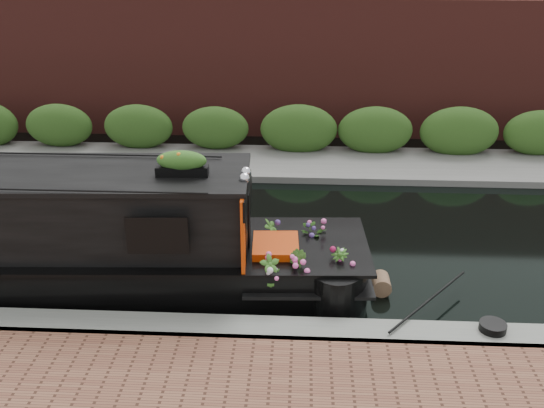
{
  "coord_description": "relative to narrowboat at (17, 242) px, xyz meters",
  "views": [
    {
      "loc": [
        2.31,
        -10.9,
        5.79
      ],
      "look_at": [
        1.77,
        -0.6,
        1.08
      ],
      "focal_mm": 40.0,
      "sensor_mm": 36.0,
      "label": 1
    }
  ],
  "objects": [
    {
      "name": "far_bank_path",
      "position": [
        2.61,
        6.02,
        -0.81
      ],
      "size": [
        40.0,
        2.4,
        0.34
      ],
      "primitive_type": "cube",
      "color": "#62615D",
      "rests_on": "ground"
    },
    {
      "name": "coiled_mooring_rope",
      "position": [
        7.86,
        -1.38,
        -0.5
      ],
      "size": [
        0.41,
        0.41,
        0.12
      ],
      "primitive_type": "cylinder",
      "color": "black",
      "rests_on": "near_bank_coping"
    },
    {
      "name": "near_bank_coping",
      "position": [
        2.61,
        -1.48,
        -0.81
      ],
      "size": [
        40.0,
        0.6,
        0.5
      ],
      "primitive_type": "cube",
      "color": "slate",
      "rests_on": "ground"
    },
    {
      "name": "rope_fender",
      "position": [
        6.34,
        0.0,
        -0.65
      ],
      "size": [
        0.32,
        0.41,
        0.32
      ],
      "primitive_type": "cylinder",
      "rotation": [
        1.57,
        0.0,
        0.0
      ],
      "color": "brown",
      "rests_on": "ground"
    },
    {
      "name": "ground",
      "position": [
        2.61,
        1.82,
        -0.81
      ],
      "size": [
        80.0,
        80.0,
        0.0
      ],
      "primitive_type": "plane",
      "color": "black",
      "rests_on": "ground"
    },
    {
      "name": "narrowboat",
      "position": [
        0.0,
        0.0,
        0.0
      ],
      "size": [
        11.73,
        2.58,
        2.75
      ],
      "rotation": [
        0.0,
        0.0,
        0.05
      ],
      "color": "black",
      "rests_on": "ground"
    },
    {
      "name": "far_brick_wall",
      "position": [
        2.61,
        9.02,
        -0.81
      ],
      "size": [
        40.0,
        1.0,
        8.0
      ],
      "primitive_type": "cube",
      "color": "#57231D",
      "rests_on": "ground"
    },
    {
      "name": "far_hedge",
      "position": [
        2.61,
        6.92,
        -0.81
      ],
      "size": [
        40.0,
        1.1,
        2.8
      ],
      "primitive_type": "cube",
      "color": "#2C501A",
      "rests_on": "ground"
    }
  ]
}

